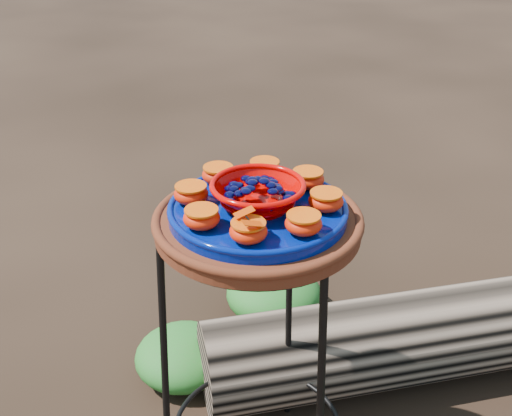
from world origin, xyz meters
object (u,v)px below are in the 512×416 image
at_px(plant_stand, 258,365).
at_px(cobalt_plate, 258,211).
at_px(terracotta_saucer, 258,224).
at_px(red_bowl, 258,195).
at_px(driftwood_log, 446,332).

relative_size(plant_stand, cobalt_plate, 1.99).
bearing_deg(terracotta_saucer, plant_stand, 0.00).
height_order(plant_stand, cobalt_plate, cobalt_plate).
relative_size(cobalt_plate, red_bowl, 2.00).
bearing_deg(cobalt_plate, red_bowl, 0.00).
bearing_deg(driftwood_log, cobalt_plate, -123.23).
bearing_deg(red_bowl, terracotta_saucer, 0.00).
distance_m(cobalt_plate, driftwood_log, 0.91).
distance_m(plant_stand, red_bowl, 0.43).
height_order(red_bowl, driftwood_log, red_bowl).
relative_size(red_bowl, driftwood_log, 0.12).
distance_m(terracotta_saucer, cobalt_plate, 0.03).
distance_m(plant_stand, terracotta_saucer, 0.37).
height_order(terracotta_saucer, cobalt_plate, cobalt_plate).
xyz_separation_m(plant_stand, driftwood_log, (0.37, 0.56, -0.22)).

